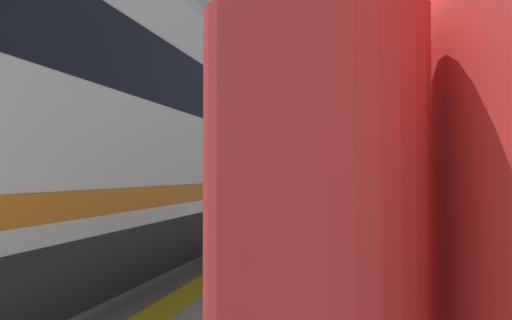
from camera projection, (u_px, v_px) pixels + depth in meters
safety_line_strip at (272, 239)px, 10.68m from camera, size 0.36×80.00×0.01m
tactile_edge_band at (258, 239)px, 10.74m from camera, size 0.53×80.00×0.01m
high_speed_train at (131, 100)px, 9.16m from camera, size 2.94×28.82×4.97m
passenger_near at (401, 195)px, 7.07m from camera, size 0.54×0.22×1.73m
suitcase_near at (376, 247)px, 6.80m from camera, size 0.42×0.30×1.07m
passenger_mid at (371, 192)px, 10.34m from camera, size 0.49×0.24×1.60m
suitcase_mid at (354, 225)px, 10.16m from camera, size 0.42×0.31×0.99m
passenger_far at (395, 188)px, 11.20m from camera, size 0.53×0.22×1.70m
duffel_bag_far at (412, 231)px, 10.79m from camera, size 0.44×0.26×0.36m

